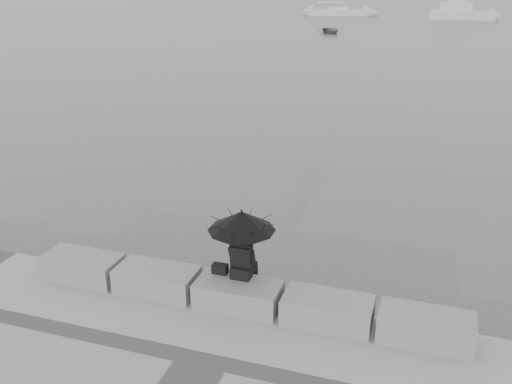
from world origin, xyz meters
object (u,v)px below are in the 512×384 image
(sailboat_left, at_px, (339,12))
(motor_cruiser, at_px, (462,13))
(dinghy, at_px, (330,30))
(seated_person, at_px, (241,228))

(sailboat_left, relative_size, motor_cruiser, 1.57)
(motor_cruiser, height_order, dinghy, motor_cruiser)
(sailboat_left, relative_size, dinghy, 3.97)
(seated_person, xyz_separation_m, sailboat_left, (-12.12, 75.43, -1.51))
(seated_person, relative_size, motor_cruiser, 0.17)
(sailboat_left, distance_m, motor_cruiser, 16.70)
(sailboat_left, xyz_separation_m, dinghy, (3.43, -23.11, -0.24))
(dinghy, bearing_deg, motor_cruiser, 25.79)
(sailboat_left, bearing_deg, motor_cruiser, -17.01)
(sailboat_left, bearing_deg, dinghy, -93.42)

